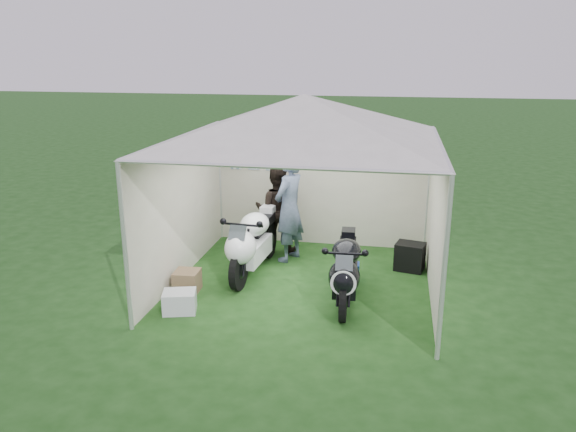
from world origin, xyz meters
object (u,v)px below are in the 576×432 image
person_dark_jacket (276,209)px  motorcycle_white (252,241)px  canopy_tent (304,123)px  crate_1 (187,281)px  paddock_stand (347,271)px  crate_0 (180,302)px  person_blue_jacket (289,208)px  equipment_box (410,257)px  motorcycle_black (346,269)px

person_dark_jacket → motorcycle_white: bearing=75.7°
canopy_tent → crate_1: bearing=-157.6°
paddock_stand → crate_0: bearing=-144.0°
person_blue_jacket → motorcycle_white: bearing=-8.3°
equipment_box → crate_0: 3.98m
paddock_stand → crate_1: bearing=-158.8°
motorcycle_black → person_dark_jacket: bearing=123.0°
canopy_tent → motorcycle_black: (0.74, -0.66, -2.04)m
canopy_tent → motorcycle_black: size_ratio=2.88×
motorcycle_white → person_blue_jacket: person_blue_jacket is taller
equipment_box → motorcycle_black: bearing=-121.8°
equipment_box → crate_1: equipment_box is taller
paddock_stand → person_blue_jacket: person_blue_jacket is taller
motorcycle_white → person_dark_jacket: bearing=87.6°
motorcycle_white → person_blue_jacket: 1.02m
crate_0 → person_dark_jacket: bearing=73.8°
crate_0 → crate_1: size_ratio=1.23×
canopy_tent → motorcycle_white: (-0.89, 0.15, -1.99)m
canopy_tent → person_blue_jacket: bearing=113.2°
motorcycle_black → equipment_box: (0.96, 1.55, -0.30)m
motorcycle_white → person_blue_jacket: bearing=64.5°
crate_0 → crate_1: 0.72m
canopy_tent → paddock_stand: bearing=18.2°
motorcycle_black → equipment_box: 1.84m
motorcycle_white → crate_0: (-0.67, -1.56, -0.43)m
crate_1 → paddock_stand: bearing=21.2°
person_dark_jacket → equipment_box: 2.56m
person_blue_jacket → equipment_box: 2.24m
canopy_tent → person_dark_jacket: bearing=118.2°
person_blue_jacket → equipment_box: size_ratio=4.09×
person_dark_jacket → equipment_box: bearing=160.7°
motorcycle_white → paddock_stand: bearing=7.1°
motorcycle_black → crate_0: bearing=-164.9°
motorcycle_white → canopy_tent: bearing=-5.3°
canopy_tent → person_dark_jacket: (-0.74, 1.39, -1.77)m
person_dark_jacket → motorcycle_black: bearing=118.3°
motorcycle_black → crate_0: size_ratio=4.25×
person_blue_jacket → crate_1: person_blue_jacket is taller
person_dark_jacket → person_blue_jacket: size_ratio=0.83×
crate_0 → person_blue_jacket: bearing=64.4°
canopy_tent → equipment_box: (1.70, 0.88, -2.34)m
motorcycle_black → equipment_box: bearing=55.3°
paddock_stand → person_dark_jacket: 1.96m
motorcycle_white → motorcycle_black: bearing=-22.2°
canopy_tent → paddock_stand: size_ratio=14.68×
person_blue_jacket → crate_0: bearing=-4.1°
equipment_box → crate_0: bearing=-144.9°
equipment_box → crate_1: (-3.41, -1.59, -0.07)m
motorcycle_white → paddock_stand: 1.65m
paddock_stand → crate_0: crate_0 is taller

